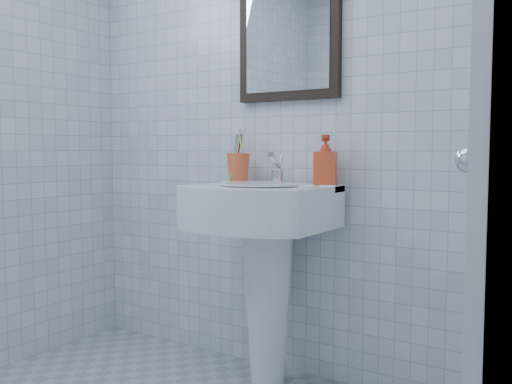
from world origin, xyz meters
The scene contains 9 objects.
wall_back centered at (0.00, 1.20, 1.25)m, with size 2.20×0.02×2.50m, color white.
wall_right centered at (1.10, 0.00, 1.25)m, with size 0.02×2.40×2.50m, color white.
washbasin centered at (0.05, 0.99, 0.59)m, with size 0.57×0.42×0.88m.
faucet centered at (0.05, 1.09, 0.93)m, with size 0.05×0.12×0.14m.
toothbrush_cup centered at (-0.17, 1.10, 0.94)m, with size 0.11×0.11×0.13m, color #EC582C, non-canonical shape.
soap_dispenser centered at (0.27, 1.12, 0.98)m, with size 0.09×0.09×0.20m, color red.
wall_mirror centered at (0.05, 1.18, 1.55)m, with size 0.50×0.04×0.62m.
bathroom_door centered at (1.08, 0.55, 1.00)m, with size 0.04×0.80×2.00m, color silver.
hand_towel centered at (1.04, 0.70, 0.87)m, with size 0.03×0.16×0.38m, color white.
Camera 1 is at (1.33, -1.04, 1.02)m, focal length 40.00 mm.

